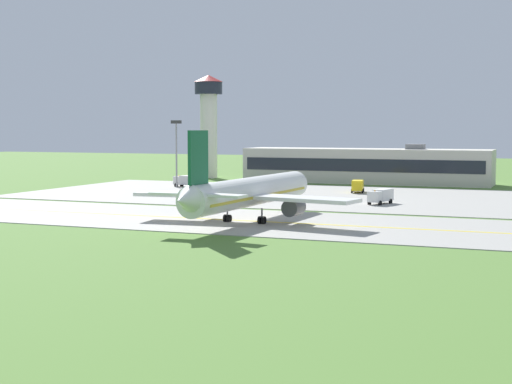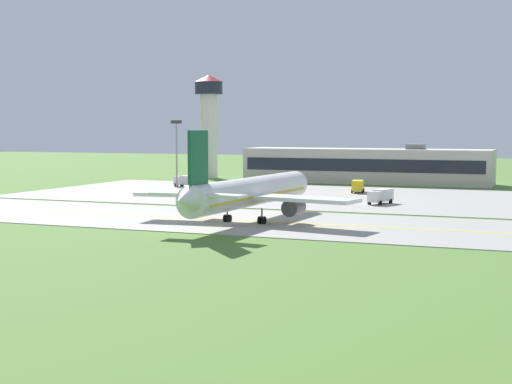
{
  "view_description": "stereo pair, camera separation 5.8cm",
  "coord_description": "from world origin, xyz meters",
  "px_view_note": "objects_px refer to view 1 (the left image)",
  "views": [
    {
      "loc": [
        41.03,
        -97.49,
        12.89
      ],
      "look_at": [
        1.05,
        1.86,
        4.0
      ],
      "focal_mm": 53.61,
      "sensor_mm": 36.0,
      "label": 1
    },
    {
      "loc": [
        41.08,
        -97.46,
        12.89
      ],
      "look_at": [
        1.05,
        1.86,
        4.0
      ],
      "focal_mm": 53.61,
      "sensor_mm": 36.0,
      "label": 2
    }
  ],
  "objects_px": {
    "control_tower": "(209,116)",
    "airplane_lead": "(249,192)",
    "apron_light_mast": "(176,145)",
    "service_truck_baggage": "(358,185)",
    "service_truck_pushback": "(187,180)",
    "service_truck_catering": "(381,196)"
  },
  "relations": [
    {
      "from": "control_tower",
      "to": "airplane_lead",
      "type": "bearing_deg",
      "value": -61.25
    },
    {
      "from": "apron_light_mast",
      "to": "airplane_lead",
      "type": "bearing_deg",
      "value": -53.13
    },
    {
      "from": "service_truck_baggage",
      "to": "apron_light_mast",
      "type": "distance_m",
      "value": 40.74
    },
    {
      "from": "service_truck_pushback",
      "to": "control_tower",
      "type": "bearing_deg",
      "value": 106.83
    },
    {
      "from": "airplane_lead",
      "to": "apron_light_mast",
      "type": "bearing_deg",
      "value": 126.87
    },
    {
      "from": "service_truck_baggage",
      "to": "service_truck_catering",
      "type": "height_order",
      "value": "same"
    },
    {
      "from": "apron_light_mast",
      "to": "service_truck_catering",
      "type": "bearing_deg",
      "value": -21.63
    },
    {
      "from": "service_truck_catering",
      "to": "control_tower",
      "type": "xyz_separation_m",
      "value": [
        -57.55,
        52.99,
        14.63
      ]
    },
    {
      "from": "service_truck_baggage",
      "to": "apron_light_mast",
      "type": "xyz_separation_m",
      "value": [
        -39.94,
        -2.01,
        7.79
      ]
    },
    {
      "from": "service_truck_baggage",
      "to": "control_tower",
      "type": "bearing_deg",
      "value": 146.85
    },
    {
      "from": "service_truck_catering",
      "to": "service_truck_pushback",
      "type": "xyz_separation_m",
      "value": [
        -48.14,
        21.88,
        0.0
      ]
    },
    {
      "from": "service_truck_catering",
      "to": "service_truck_pushback",
      "type": "height_order",
      "value": "same"
    },
    {
      "from": "service_truck_pushback",
      "to": "control_tower",
      "type": "height_order",
      "value": "control_tower"
    },
    {
      "from": "service_truck_baggage",
      "to": "service_truck_catering",
      "type": "bearing_deg",
      "value": -66.26
    },
    {
      "from": "service_truck_pushback",
      "to": "apron_light_mast",
      "type": "bearing_deg",
      "value": -120.03
    },
    {
      "from": "airplane_lead",
      "to": "service_truck_pushback",
      "type": "xyz_separation_m",
      "value": [
        -36.76,
        53.02,
        -2.6
      ]
    },
    {
      "from": "service_truck_catering",
      "to": "service_truck_pushback",
      "type": "distance_m",
      "value": 52.88
    },
    {
      "from": "service_truck_catering",
      "to": "control_tower",
      "type": "bearing_deg",
      "value": 137.36
    },
    {
      "from": "airplane_lead",
      "to": "service_truck_baggage",
      "type": "bearing_deg",
      "value": 87.97
    },
    {
      "from": "service_truck_pushback",
      "to": "service_truck_catering",
      "type": "bearing_deg",
      "value": -24.44
    },
    {
      "from": "service_truck_pushback",
      "to": "control_tower",
      "type": "relative_size",
      "value": 0.23
    },
    {
      "from": "airplane_lead",
      "to": "service_truck_baggage",
      "type": "height_order",
      "value": "airplane_lead"
    }
  ]
}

